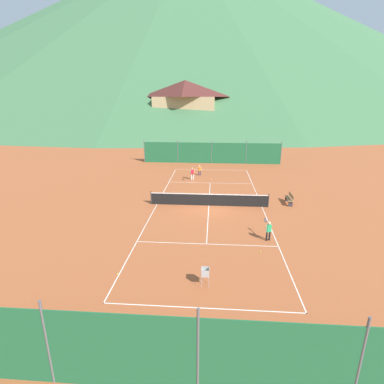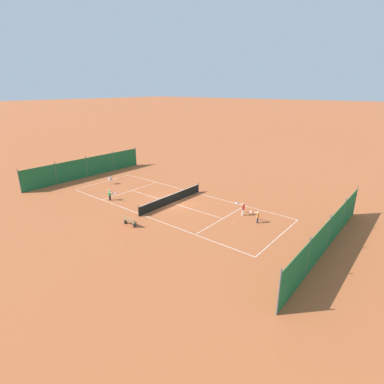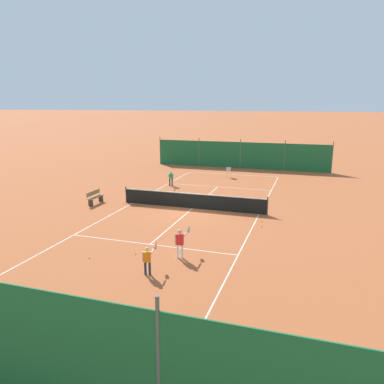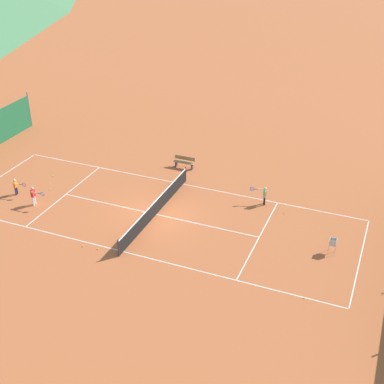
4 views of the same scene
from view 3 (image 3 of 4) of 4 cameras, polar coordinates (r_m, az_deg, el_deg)
name	(u,v)px [view 3 (image 3 of 4)]	position (r m, az deg, el deg)	size (l,w,h in m)	color
ground_plane	(193,208)	(23.14, 0.09, -2.49)	(600.00, 600.00, 0.00)	#A8542D
court_line_markings	(193,208)	(23.14, 0.09, -2.49)	(8.25, 23.85, 0.01)	white
tennis_net	(193,200)	(23.00, 0.09, -1.30)	(9.18, 0.08, 1.06)	#2D2D2D
windscreen_fence_near	(240,155)	(37.65, 7.36, 5.59)	(17.28, 0.08, 2.90)	#1E6038
player_near_baseline	(171,177)	(29.31, -3.26, 2.29)	(0.39, 1.05, 1.21)	black
player_far_baseline	(180,241)	(15.69, -1.78, -7.49)	(0.43, 1.06, 1.27)	white
player_near_service	(148,258)	(14.36, -6.74, -9.98)	(0.37, 0.98, 1.11)	#23284C
tennis_ball_service_box	(277,181)	(31.75, 12.78, 1.60)	(0.07, 0.07, 0.07)	#CCE033
tennis_ball_near_corner	(89,258)	(16.45, -15.36, -9.61)	(0.07, 0.07, 0.07)	#CCE033
tennis_ball_by_net_right	(262,221)	(20.92, 10.58, -4.36)	(0.07, 0.07, 0.07)	#CCE033
tennis_ball_alley_right	(135,254)	(16.44, -8.63, -9.28)	(0.07, 0.07, 0.07)	#CCE033
tennis_ball_alley_left	(261,226)	(20.08, 10.50, -5.12)	(0.07, 0.07, 0.07)	#CCE033
tennis_ball_by_net_left	(185,182)	(30.60, -1.12, 1.50)	(0.07, 0.07, 0.07)	#CCE033
ball_hopper	(228,170)	(32.82, 5.58, 3.35)	(0.36, 0.36, 0.89)	#B7B7BC
courtside_bench	(95,197)	(24.92, -14.56, -0.70)	(0.36, 1.50, 0.84)	olive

